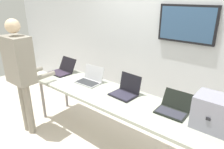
# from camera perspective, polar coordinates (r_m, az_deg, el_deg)

# --- Properties ---
(ground) EXTENTS (8.00, 8.00, 0.04)m
(ground) POSITION_cam_1_polar(r_m,az_deg,el_deg) (3.25, 0.12, -18.48)
(ground) COLOR beige
(back_wall) EXTENTS (8.00, 0.11, 2.42)m
(back_wall) POSITION_cam_1_polar(r_m,az_deg,el_deg) (3.54, 12.01, 7.09)
(back_wall) COLOR silver
(back_wall) RESTS_ON ground
(workbench) EXTENTS (2.93, 0.70, 0.78)m
(workbench) POSITION_cam_1_polar(r_m,az_deg,el_deg) (2.83, 0.13, -6.72)
(workbench) COLOR #A3A897
(workbench) RESTS_ON ground
(equipment_box) EXTENTS (0.36, 0.32, 0.35)m
(equipment_box) POSITION_cam_1_polar(r_m,az_deg,el_deg) (2.33, 26.25, -9.39)
(equipment_box) COLOR gray
(equipment_box) RESTS_ON workbench
(laptop_station_0) EXTENTS (0.39, 0.38, 0.24)m
(laptop_station_0) POSITION_cam_1_polar(r_m,az_deg,el_deg) (3.69, -13.57, 1.33)
(laptop_station_0) COLOR black
(laptop_station_0) RESTS_ON workbench
(laptop_station_1) EXTENTS (0.38, 0.31, 0.24)m
(laptop_station_1) POSITION_cam_1_polar(r_m,az_deg,el_deg) (3.21, -6.12, -1.25)
(laptop_station_1) COLOR #AFB0B4
(laptop_station_1) RESTS_ON workbench
(laptop_station_2) EXTENTS (0.36, 0.33, 0.27)m
(laptop_station_2) POSITION_cam_1_polar(r_m,az_deg,el_deg) (2.81, 3.85, -4.45)
(laptop_station_2) COLOR black
(laptop_station_2) RESTS_ON workbench
(laptop_station_3) EXTENTS (0.35, 0.34, 0.21)m
(laptop_station_3) POSITION_cam_1_polar(r_m,az_deg,el_deg) (2.52, 16.71, -8.87)
(laptop_station_3) COLOR black
(laptop_station_3) RESTS_ON workbench
(person) EXTENTS (0.44, 0.59, 1.77)m
(person) POSITION_cam_1_polar(r_m,az_deg,el_deg) (3.24, -24.15, 1.70)
(person) COLOR gray
(person) RESTS_ON ground
(paper_sheet) EXTENTS (0.22, 0.30, 0.00)m
(paper_sheet) POSITION_cam_1_polar(r_m,az_deg,el_deg) (3.33, -14.32, -1.97)
(paper_sheet) COLOR white
(paper_sheet) RESTS_ON workbench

